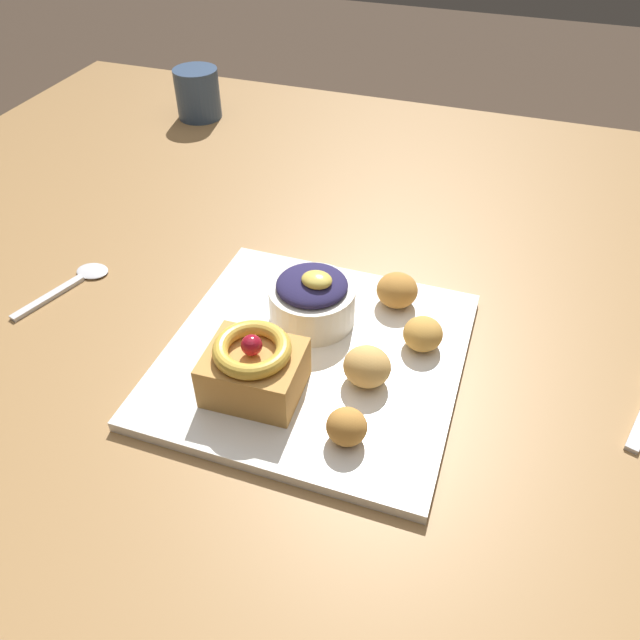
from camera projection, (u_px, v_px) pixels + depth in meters
name	position (u px, v px, depth m)	size (l,w,h in m)	color
ground_plane	(317.00, 574.00, 1.23)	(8.00, 8.00, 0.00)	#423326
dining_table	(315.00, 332.00, 0.80)	(1.39, 1.16, 0.73)	olive
front_plate	(314.00, 357.00, 0.64)	(0.30, 0.30, 0.01)	white
cake_slice	(254.00, 367.00, 0.58)	(0.09, 0.08, 0.07)	#C68E47
berry_ramekin	(312.00, 299.00, 0.66)	(0.09, 0.09, 0.07)	silver
fritter_front	(367.00, 366.00, 0.60)	(0.05, 0.04, 0.04)	tan
fritter_middle	(423.00, 334.00, 0.64)	(0.04, 0.04, 0.03)	gold
fritter_back	(347.00, 427.00, 0.54)	(0.04, 0.04, 0.03)	#BC7F38
fritter_extra	(397.00, 290.00, 0.69)	(0.05, 0.05, 0.04)	#BC7F38
spoon	(74.00, 282.00, 0.74)	(0.06, 0.12, 0.00)	silver
coffee_mug	(198.00, 94.00, 1.08)	(0.08, 0.08, 0.08)	#334766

